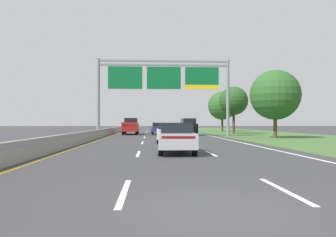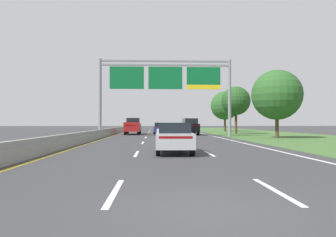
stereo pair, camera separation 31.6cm
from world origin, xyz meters
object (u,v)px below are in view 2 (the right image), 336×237
at_px(car_silver_centre_lane_sedan, 174,137).
at_px(roadside_tree_mid, 277,95).
at_px(pickup_truck_red, 133,126).
at_px(car_black_right_lane_suv, 190,126).
at_px(overhead_sign_gantry, 165,81).
at_px(car_white_centre_lane_sedan, 169,132).
at_px(roadside_tree_distant, 225,106).
at_px(car_blue_centre_lane_sedan, 160,128).
at_px(roadside_tree_far, 236,101).

bearing_deg(car_silver_centre_lane_sedan, roadside_tree_mid, -34.50).
relative_size(pickup_truck_red, car_black_right_lane_suv, 1.14).
bearing_deg(pickup_truck_red, car_silver_centre_lane_sedan, -171.44).
xyz_separation_m(overhead_sign_gantry, car_white_centre_lane_sedan, (-0.10, -10.86, -5.43)).
bearing_deg(car_silver_centre_lane_sedan, car_black_right_lane_suv, -6.42).
height_order(pickup_truck_red, roadside_tree_distant, roadside_tree_distant).
bearing_deg(overhead_sign_gantry, car_blue_centre_lane_sedan, 93.13).
bearing_deg(roadside_tree_distant, car_white_centre_lane_sedan, -109.98).
distance_m(overhead_sign_gantry, car_silver_centre_lane_sedan, 20.50).
xyz_separation_m(roadside_tree_mid, roadside_tree_distant, (0.14, 24.76, 0.21)).
distance_m(car_silver_centre_lane_sedan, roadside_tree_distant, 42.13).
distance_m(car_blue_centre_lane_sedan, roadside_tree_mid, 17.13).
height_order(car_white_centre_lane_sedan, roadside_tree_distant, roadside_tree_distant).
relative_size(pickup_truck_red, roadside_tree_far, 0.81).
height_order(car_silver_centre_lane_sedan, roadside_tree_far, roadside_tree_far).
height_order(car_blue_centre_lane_sedan, roadside_tree_far, roadside_tree_far).
distance_m(car_blue_centre_lane_sedan, car_white_centre_lane_sedan, 18.74).
height_order(pickup_truck_red, roadside_tree_far, roadside_tree_far).
relative_size(pickup_truck_red, car_blue_centre_lane_sedan, 1.22).
relative_size(overhead_sign_gantry, roadside_tree_mid, 2.17).
relative_size(car_blue_centre_lane_sedan, car_silver_centre_lane_sedan, 1.00).
xyz_separation_m(car_black_right_lane_suv, car_silver_centre_lane_sedan, (-3.56, -24.91, -0.28)).
bearing_deg(car_blue_centre_lane_sedan, car_silver_centre_lane_sedan, 179.08).
distance_m(car_black_right_lane_suv, roadside_tree_far, 8.37).
relative_size(overhead_sign_gantry, car_black_right_lane_suv, 3.17).
bearing_deg(roadside_tree_mid, car_silver_centre_lane_sedan, -126.21).
bearing_deg(overhead_sign_gantry, car_black_right_lane_suv, 56.93).
distance_m(pickup_truck_red, car_white_centre_lane_sedan, 18.43).
relative_size(car_black_right_lane_suv, car_silver_centre_lane_sedan, 1.07).
distance_m(overhead_sign_gantry, roadside_tree_distant, 23.54).
distance_m(car_blue_centre_lane_sedan, roadside_tree_distant, 17.72).
relative_size(car_white_centre_lane_sedan, car_black_right_lane_suv, 0.94).
height_order(overhead_sign_gantry, car_silver_centre_lane_sedan, overhead_sign_gantry).
height_order(car_black_right_lane_suv, roadside_tree_distant, roadside_tree_distant).
distance_m(car_black_right_lane_suv, car_silver_centre_lane_sedan, 25.16).
height_order(pickup_truck_red, car_black_right_lane_suv, pickup_truck_red).
bearing_deg(car_silver_centre_lane_sedan, roadside_tree_far, -18.58).
bearing_deg(car_white_centre_lane_sedan, car_silver_centre_lane_sedan, -179.07).
relative_size(car_black_right_lane_suv, roadside_tree_far, 0.71).
distance_m(overhead_sign_gantry, pickup_truck_red, 9.72).
relative_size(pickup_truck_red, roadside_tree_mid, 0.78).
bearing_deg(car_silver_centre_lane_sedan, overhead_sign_gantry, 1.09).
height_order(overhead_sign_gantry, car_black_right_lane_suv, overhead_sign_gantry).
xyz_separation_m(roadside_tree_far, roadside_tree_distant, (1.13, 12.16, -0.02)).
xyz_separation_m(car_black_right_lane_suv, roadside_tree_far, (6.85, 3.27, 3.53)).
height_order(overhead_sign_gantry, roadside_tree_mid, overhead_sign_gantry).
bearing_deg(car_silver_centre_lane_sedan, pickup_truck_red, 9.99).
distance_m(overhead_sign_gantry, roadside_tree_mid, 12.09).
distance_m(overhead_sign_gantry, car_blue_centre_lane_sedan, 9.57).
height_order(car_black_right_lane_suv, roadside_tree_far, roadside_tree_far).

